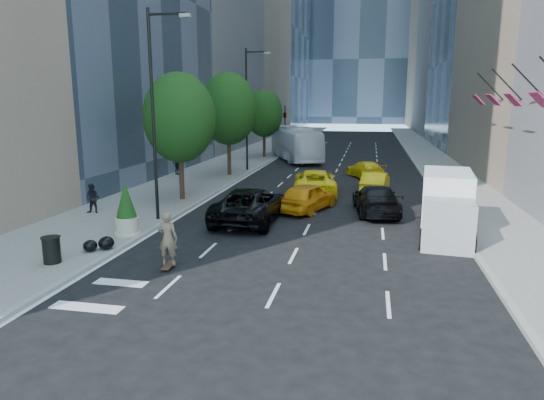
% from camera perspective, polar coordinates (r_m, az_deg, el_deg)
% --- Properties ---
extents(ground, '(160.00, 160.00, 0.00)m').
position_cam_1_polar(ground, '(19.29, -0.42, -6.38)').
color(ground, black).
rests_on(ground, ground).
extents(sidewalk_left, '(6.00, 120.00, 0.15)m').
position_cam_1_polar(sidewalk_left, '(49.97, -3.44, 4.84)').
color(sidewalk_left, slate).
rests_on(sidewalk_left, ground).
extents(sidewalk_right, '(4.00, 120.00, 0.15)m').
position_cam_1_polar(sidewalk_right, '(48.70, 18.77, 4.07)').
color(sidewalk_right, slate).
rests_on(sidewalk_right, ground).
extents(tower_right_far, '(20.00, 24.00, 50.00)m').
position_cam_1_polar(tower_right_far, '(118.90, 21.51, 20.08)').
color(tower_right_far, '#86735D').
rests_on(tower_right_far, ground).
extents(lamp_near, '(2.13, 0.22, 10.00)m').
position_cam_1_polar(lamp_near, '(24.16, -13.50, 10.96)').
color(lamp_near, black).
rests_on(lamp_near, sidewalk_left).
extents(lamp_far, '(2.13, 0.22, 10.00)m').
position_cam_1_polar(lamp_far, '(41.21, -2.77, 11.41)').
color(lamp_far, black).
rests_on(lamp_far, sidewalk_left).
extents(tree_near, '(4.20, 4.20, 7.46)m').
position_cam_1_polar(tree_near, '(29.12, -10.84, 9.47)').
color(tree_near, '#312213').
rests_on(tree_near, sidewalk_left).
extents(tree_mid, '(4.50, 4.50, 7.99)m').
position_cam_1_polar(tree_mid, '(38.55, -5.17, 10.62)').
color(tree_mid, '#312213').
rests_on(tree_mid, sidewalk_left).
extents(tree_far, '(3.90, 3.90, 6.92)m').
position_cam_1_polar(tree_far, '(51.16, -0.94, 10.13)').
color(tree_far, '#312213').
rests_on(tree_far, sidewalk_left).
extents(traffic_signal, '(2.48, 0.53, 5.20)m').
position_cam_1_polar(traffic_signal, '(58.86, 1.54, 9.95)').
color(traffic_signal, black).
rests_on(traffic_signal, sidewalk_left).
extents(facade_flags, '(1.85, 13.30, 2.05)m').
position_cam_1_polar(facade_flags, '(28.77, 25.77, 10.94)').
color(facade_flags, black).
rests_on(facade_flags, ground).
extents(skateboarder, '(0.76, 0.53, 1.97)m').
position_cam_1_polar(skateboarder, '(17.82, -12.15, -4.87)').
color(skateboarder, brown).
rests_on(skateboarder, ground).
extents(black_sedan_lincoln, '(2.93, 6.20, 1.71)m').
position_cam_1_polar(black_sedan_lincoln, '(24.21, -2.61, -0.56)').
color(black_sedan_lincoln, black).
rests_on(black_sedan_lincoln, ground).
extents(black_sedan_mercedes, '(2.80, 5.54, 1.54)m').
position_cam_1_polar(black_sedan_mercedes, '(26.46, 12.15, 0.05)').
color(black_sedan_mercedes, black).
rests_on(black_sedan_mercedes, ground).
extents(taxi_a, '(3.24, 4.90, 1.55)m').
position_cam_1_polar(taxi_a, '(26.68, 4.19, 0.39)').
color(taxi_a, orange).
rests_on(taxi_a, ground).
extents(taxi_b, '(2.01, 4.41, 1.40)m').
position_cam_1_polar(taxi_b, '(32.38, 12.07, 2.02)').
color(taxi_b, '#D8B50B').
rests_on(taxi_b, ground).
extents(taxi_c, '(3.36, 6.01, 1.59)m').
position_cam_1_polar(taxi_c, '(31.56, 5.06, 2.16)').
color(taxi_c, yellow).
rests_on(taxi_c, ground).
extents(taxi_d, '(3.45, 4.80, 1.29)m').
position_cam_1_polar(taxi_d, '(38.81, 10.91, 3.55)').
color(taxi_d, yellow).
rests_on(taxi_d, ground).
extents(city_bus, '(7.06, 12.26, 3.36)m').
position_cam_1_polar(city_bus, '(49.75, 2.78, 6.68)').
color(city_bus, white).
rests_on(city_bus, ground).
extents(box_truck, '(2.72, 6.02, 2.79)m').
position_cam_1_polar(box_truck, '(22.93, 19.87, -0.51)').
color(box_truck, silver).
rests_on(box_truck, ground).
extents(pedestrian_a, '(0.79, 0.63, 1.57)m').
position_cam_1_polar(pedestrian_a, '(27.01, -20.34, 0.17)').
color(pedestrian_a, black).
rests_on(pedestrian_a, sidewalk_left).
extents(pedestrian_b, '(1.06, 0.86, 1.68)m').
position_cam_1_polar(pedestrian_b, '(39.26, -11.09, 4.14)').
color(pedestrian_b, black).
rests_on(pedestrian_b, sidewalk_left).
extents(trash_can, '(0.63, 0.63, 0.94)m').
position_cam_1_polar(trash_can, '(19.43, -24.50, -5.41)').
color(trash_can, black).
rests_on(trash_can, sidewalk_left).
extents(planter_shrub, '(0.99, 0.99, 2.37)m').
position_cam_1_polar(planter_shrub, '(22.16, -16.77, -1.08)').
color(planter_shrub, beige).
rests_on(planter_shrub, sidewalk_left).
extents(garbage_bags, '(1.05, 1.01, 0.52)m').
position_cam_1_polar(garbage_bags, '(20.40, -19.59, -4.90)').
color(garbage_bags, black).
rests_on(garbage_bags, sidewalk_left).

